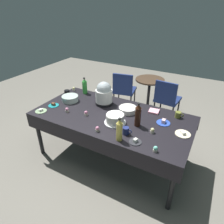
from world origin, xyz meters
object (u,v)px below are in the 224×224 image
dessert_plate_teal (54,105)px  cupcake_mint (67,110)px  dessert_plate_sage (41,111)px  maroon_chair_right (167,98)px  potluck_table (112,119)px  coffee_mug_navy (126,131)px  coffee_mug_black (67,93)px  cupcake_berry (155,149)px  dessert_plate_cobalt (163,122)px  maroon_chair_left (124,89)px  cupcake_vanilla (97,129)px  dessert_plate_cream (183,134)px  soda_bottle_cola (138,115)px  soda_bottle_lime_soda (85,86)px  cupcake_rose (86,113)px  ceramic_snack_bowl (128,109)px  cupcake_lemon (74,89)px  frosted_layer_cake (115,119)px  dessert_plate_charcoal (135,141)px  round_cafe_table (149,89)px  glass_salad_bowl (70,98)px  soda_bottle_ginger_ale (119,130)px  slow_cooker (104,94)px  coffee_mug_olive (178,115)px

dessert_plate_teal → cupcake_mint: size_ratio=2.32×
dessert_plate_sage → maroon_chair_right: size_ratio=0.19×
potluck_table → coffee_mug_navy: size_ratio=18.69×
dessert_plate_teal → coffee_mug_black: coffee_mug_black is taller
potluck_table → cupcake_berry: bearing=-29.9°
dessert_plate_cobalt → dessert_plate_sage: 1.73m
maroon_chair_left → potluck_table: bearing=-70.3°
cupcake_vanilla → dessert_plate_cream: bearing=25.5°
soda_bottle_cola → coffee_mug_navy: 0.27m
soda_bottle_lime_soda → dessert_plate_teal: bearing=-103.3°
cupcake_rose → ceramic_snack_bowl: bearing=38.9°
dessert_plate_cream → cupcake_lemon: cupcake_lemon is taller
frosted_layer_cake → dessert_plate_charcoal: frosted_layer_cake is taller
frosted_layer_cake → cupcake_berry: (0.64, -0.29, -0.03)m
dessert_plate_sage → soda_bottle_lime_soda: bearing=77.8°
coffee_mug_navy → round_cafe_table: bearing=101.5°
dessert_plate_teal → dessert_plate_sage: bearing=-99.3°
cupcake_rose → coffee_mug_navy: 0.69m
glass_salad_bowl → coffee_mug_black: bearing=140.8°
frosted_layer_cake → dessert_plate_teal: size_ratio=1.81×
soda_bottle_ginger_ale → dessert_plate_cobalt: bearing=60.0°
dessert_plate_sage → maroon_chair_left: (0.42, 1.90, -0.27)m
dessert_plate_sage → dessert_plate_cobalt: bearing=18.5°
cupcake_mint → dessert_plate_charcoal: bearing=-8.5°
slow_cooker → cupcake_mint: slow_cooker is taller
cupcake_berry → soda_bottle_ginger_ale: soda_bottle_ginger_ale is taller
glass_salad_bowl → cupcake_vanilla: (0.83, -0.50, -0.01)m
dessert_plate_cobalt → dessert_plate_teal: dessert_plate_cobalt is taller
soda_bottle_lime_soda → round_cafe_table: 1.52m
dessert_plate_cobalt → maroon_chair_left: bearing=132.2°
glass_salad_bowl → cupcake_mint: bearing=-58.0°
cupcake_lemon → maroon_chair_left: size_ratio=0.08×
coffee_mug_olive → maroon_chair_left: size_ratio=0.14×
potluck_table → glass_salad_bowl: size_ratio=8.58×
dessert_plate_cream → soda_bottle_lime_soda: size_ratio=0.66×
cupcake_mint → soda_bottle_cola: size_ratio=0.21×
frosted_layer_cake → dessert_plate_cobalt: size_ratio=1.59×
coffee_mug_black → dessert_plate_sage: bearing=-86.5°
cupcake_vanilla → soda_bottle_ginger_ale: (0.31, -0.02, 0.10)m
dessert_plate_teal → maroon_chair_right: bearing=52.0°
cupcake_mint → soda_bottle_ginger_ale: size_ratio=0.23×
coffee_mug_black → maroon_chair_right: maroon_chair_right is taller
frosted_layer_cake → soda_bottle_ginger_ale: (0.21, -0.30, 0.07)m
cupcake_lemon → maroon_chair_left: maroon_chair_left is taller
ceramic_snack_bowl → soda_bottle_cola: 0.39m
coffee_mug_navy → maroon_chair_left: (-0.90, 1.81, -0.30)m
cupcake_mint → maroon_chair_left: 1.75m
cupcake_rose → cupcake_vanilla: bearing=-35.8°
dessert_plate_sage → cupcake_mint: (0.34, 0.17, 0.02)m
ceramic_snack_bowl → cupcake_lemon: (-1.16, 0.23, -0.00)m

